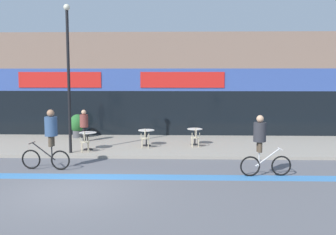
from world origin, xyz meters
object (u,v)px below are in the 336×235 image
object	(u,v)px
bistro_table_2	(195,133)
cyclist_0	(261,142)
bistro_table_1	(146,134)
cafe_chair_2_near	(196,136)
bistro_table_0	(88,137)
pedestrian_near_end	(84,123)
planter_pot	(77,125)
lamp_post	(68,70)
cyclist_1	(50,135)
cafe_chair_1_near	(145,137)
cafe_chair_0_near	(85,140)

from	to	relation	value
bistro_table_2	cyclist_0	distance (m)	5.60
bistro_table_1	cafe_chair_2_near	distance (m)	2.29
bistro_table_0	pedestrian_near_end	world-z (taller)	pedestrian_near_end
bistro_table_0	planter_pot	world-z (taller)	planter_pot
lamp_post	cyclist_1	distance (m)	3.41
bistro_table_0	cafe_chair_1_near	bearing A→B (deg)	9.22
bistro_table_0	lamp_post	size ratio (longest dim) A/B	0.12
cafe_chair_1_near	cyclist_0	xyz separation A→B (m)	(4.29, -4.26, 0.54)
bistro_table_0	cafe_chair_1_near	distance (m)	2.51
bistro_table_2	cafe_chair_1_near	xyz separation A→B (m)	(-2.26, -0.92, -0.03)
bistro_table_1	planter_pot	xyz separation A→B (m)	(-3.80, 2.23, 0.14)
bistro_table_2	cyclist_1	size ratio (longest dim) A/B	0.35
cafe_chair_0_near	cyclist_0	bearing A→B (deg)	-122.59
cafe_chair_2_near	cyclist_1	bearing A→B (deg)	119.70
pedestrian_near_end	bistro_table_1	bearing A→B (deg)	-24.48
cafe_chair_0_near	cafe_chair_2_near	xyz separation A→B (m)	(4.74, 1.33, 0.00)
bistro_table_2	cafe_chair_2_near	world-z (taller)	cafe_chair_2_near
cafe_chair_1_near	bistro_table_0	bearing A→B (deg)	97.81
cafe_chair_0_near	cyclist_1	distance (m)	2.71
cyclist_1	pedestrian_near_end	distance (m)	5.26
cafe_chair_0_near	lamp_post	size ratio (longest dim) A/B	0.15
bistro_table_0	bistro_table_1	bearing A→B (deg)	22.53
pedestrian_near_end	cyclist_0	bearing A→B (deg)	-44.84
bistro_table_0	bistro_table_1	distance (m)	2.68
bistro_table_1	planter_pot	bearing A→B (deg)	149.64
bistro_table_1	cyclist_0	distance (m)	6.53
cafe_chair_2_near	cafe_chair_1_near	bearing A→B (deg)	91.17
bistro_table_1	bistro_table_2	xyz separation A→B (m)	(2.26, 0.30, 0.01)
planter_pot	lamp_post	size ratio (longest dim) A/B	0.20
bistro_table_2	lamp_post	xyz separation A→B (m)	(-5.31, -2.05, 2.94)
bistro_table_2	planter_pot	distance (m)	6.36
lamp_post	cyclist_1	bearing A→B (deg)	-90.85
bistro_table_1	bistro_table_2	world-z (taller)	bistro_table_2
lamp_post	cyclist_0	world-z (taller)	lamp_post
bistro_table_0	cyclist_1	bearing A→B (deg)	-100.85
cyclist_0	bistro_table_1	bearing A→B (deg)	125.57
bistro_table_0	pedestrian_near_end	size ratio (longest dim) A/B	0.49
cafe_chair_2_near	planter_pot	xyz separation A→B (m)	(-6.07, 2.56, 0.15)
bistro_table_2	cafe_chair_1_near	distance (m)	2.44
cafe_chair_1_near	cafe_chair_0_near	bearing A→B (deg)	111.17
cafe_chair_1_near	pedestrian_near_end	distance (m)	3.59
bistro_table_0	planter_pot	xyz separation A→B (m)	(-1.32, 3.26, 0.12)
cafe_chair_1_near	cyclist_1	xyz separation A→B (m)	(-3.09, -3.60, 0.62)
planter_pot	lamp_post	distance (m)	4.93
bistro_table_0	cafe_chair_1_near	size ratio (longest dim) A/B	0.85
planter_pot	lamp_post	xyz separation A→B (m)	(0.75, -3.98, 2.81)
cafe_chair_1_near	lamp_post	world-z (taller)	lamp_post
bistro_table_2	cafe_chair_0_near	size ratio (longest dim) A/B	0.85
bistro_table_1	cyclist_1	distance (m)	5.27
bistro_table_1	lamp_post	size ratio (longest dim) A/B	0.12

